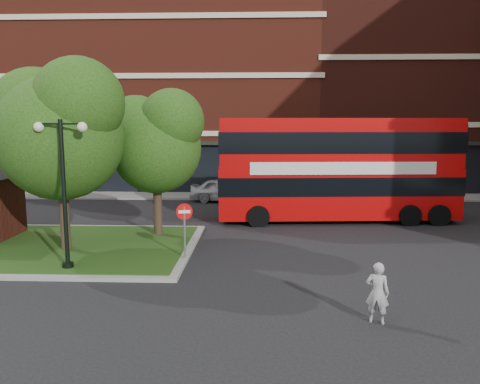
{
  "coord_description": "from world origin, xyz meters",
  "views": [
    {
      "loc": [
        0.76,
        -14.54,
        4.84
      ],
      "look_at": [
        0.03,
        4.99,
        2.0
      ],
      "focal_mm": 35.0,
      "sensor_mm": 36.0,
      "label": 1
    }
  ],
  "objects_px": {
    "car_silver": "(225,190)",
    "car_white": "(304,189)",
    "woman": "(377,293)",
    "bus": "(337,162)"
  },
  "relations": [
    {
      "from": "car_silver",
      "to": "car_white",
      "type": "bearing_deg",
      "value": -68.44
    },
    {
      "from": "woman",
      "to": "car_silver",
      "type": "distance_m",
      "value": 18.68
    },
    {
      "from": "bus",
      "to": "car_silver",
      "type": "xyz_separation_m",
      "value": [
        -6.0,
        5.6,
        -2.22
      ]
    },
    {
      "from": "woman",
      "to": "car_silver",
      "type": "relative_size",
      "value": 0.36
    },
    {
      "from": "woman",
      "to": "car_silver",
      "type": "bearing_deg",
      "value": -54.33
    },
    {
      "from": "bus",
      "to": "car_white",
      "type": "xyz_separation_m",
      "value": [
        -0.92,
        7.1,
        -2.31
      ]
    },
    {
      "from": "bus",
      "to": "woman",
      "type": "height_order",
      "value": "bus"
    },
    {
      "from": "bus",
      "to": "woman",
      "type": "relative_size",
      "value": 7.77
    },
    {
      "from": "bus",
      "to": "car_white",
      "type": "distance_m",
      "value": 7.53
    },
    {
      "from": "bus",
      "to": "car_silver",
      "type": "bearing_deg",
      "value": 132.93
    }
  ]
}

